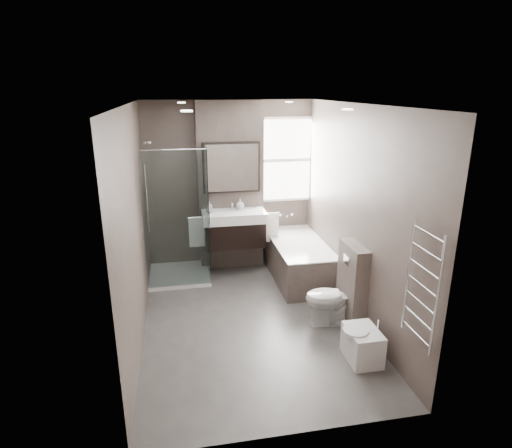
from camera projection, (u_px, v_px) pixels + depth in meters
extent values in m
cube|color=#464341|center=(251.00, 321.00, 5.37)|extent=(2.65, 3.85, 0.05)
cube|color=silver|center=(250.00, 102.00, 4.56)|extent=(2.65, 3.85, 0.05)
cube|color=brown|center=(229.00, 185.00, 6.76)|extent=(2.65, 0.05, 2.60)
cube|color=brown|center=(295.00, 296.00, 3.16)|extent=(2.65, 0.05, 2.60)
cube|color=brown|center=(132.00, 227.00, 4.73)|extent=(0.05, 3.85, 2.60)
cube|color=brown|center=(357.00, 214.00, 5.19)|extent=(0.05, 3.85, 2.60)
cube|color=#534741|center=(230.00, 187.00, 6.62)|extent=(1.00, 0.25, 2.60)
cube|color=black|center=(234.00, 233.00, 6.49)|extent=(0.90, 0.45, 0.38)
cube|color=white|center=(234.00, 216.00, 6.41)|extent=(0.95, 0.47, 0.15)
cylinder|color=silver|center=(232.00, 205.00, 6.53)|extent=(0.03, 0.03, 0.12)
cylinder|color=silver|center=(233.00, 202.00, 6.45)|extent=(0.02, 0.12, 0.02)
cube|color=black|center=(231.00, 168.00, 6.38)|extent=(0.86, 0.06, 0.76)
cube|color=white|center=(232.00, 168.00, 6.34)|extent=(0.80, 0.02, 0.70)
cube|color=silver|center=(197.00, 232.00, 6.35)|extent=(0.24, 0.06, 0.44)
cube|color=silver|center=(271.00, 228.00, 6.55)|extent=(0.24, 0.06, 0.44)
cube|color=white|center=(180.00, 275.00, 6.56)|extent=(0.90, 0.90, 0.06)
cube|color=white|center=(176.00, 221.00, 5.84)|extent=(0.88, 0.01, 1.94)
cube|color=white|center=(206.00, 211.00, 6.33)|extent=(0.01, 0.88, 1.94)
cylinder|color=silver|center=(147.00, 199.00, 6.11)|extent=(0.02, 0.02, 1.00)
cube|color=#534741|center=(298.00, 260.00, 6.47)|extent=(0.75, 1.60, 0.55)
cube|color=white|center=(299.00, 243.00, 6.38)|extent=(0.75, 1.60, 0.03)
cube|color=white|center=(299.00, 247.00, 6.40)|extent=(0.61, 1.42, 0.12)
cube|color=white|center=(286.00, 160.00, 6.76)|extent=(0.98, 0.04, 1.33)
cube|color=white|center=(286.00, 160.00, 6.74)|extent=(0.90, 0.01, 1.25)
cube|color=white|center=(286.00, 160.00, 6.74)|extent=(0.90, 0.01, 0.05)
imported|color=white|center=(333.00, 298.00, 5.18)|extent=(0.71, 0.45, 0.68)
cube|color=#534741|center=(352.00, 284.00, 5.18)|extent=(0.18, 0.55, 1.00)
cube|color=silver|center=(346.00, 260.00, 5.07)|extent=(0.01, 0.16, 0.11)
cube|color=white|center=(362.00, 345.00, 4.52)|extent=(0.32, 0.44, 0.36)
cylinder|color=white|center=(356.00, 331.00, 4.45)|extent=(0.27, 0.27, 0.04)
cylinder|color=silver|center=(378.00, 323.00, 4.47)|extent=(0.02, 0.02, 0.10)
cylinder|color=silver|center=(437.00, 298.00, 3.52)|extent=(0.03, 0.03, 1.10)
cylinder|color=silver|center=(409.00, 275.00, 3.95)|extent=(0.03, 0.03, 1.10)
cube|color=silver|center=(422.00, 285.00, 3.74)|extent=(0.02, 0.46, 1.00)
imported|color=white|center=(210.00, 207.00, 6.32)|extent=(0.08, 0.08, 0.17)
imported|color=white|center=(240.00, 204.00, 6.50)|extent=(0.12, 0.12, 0.16)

